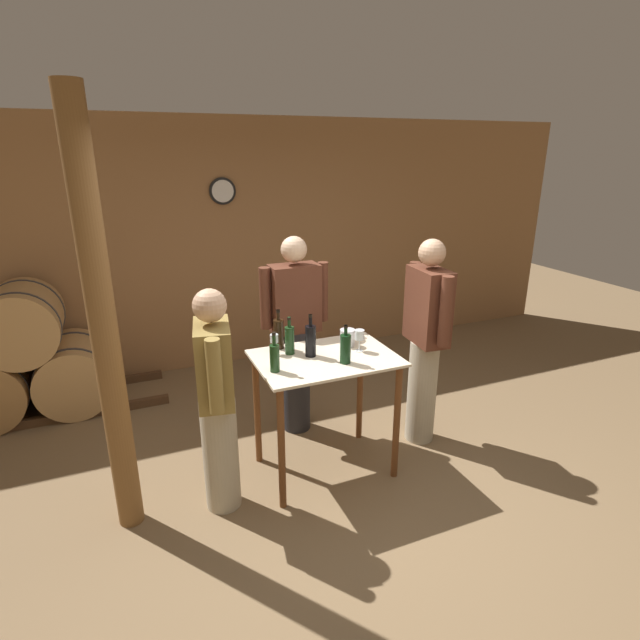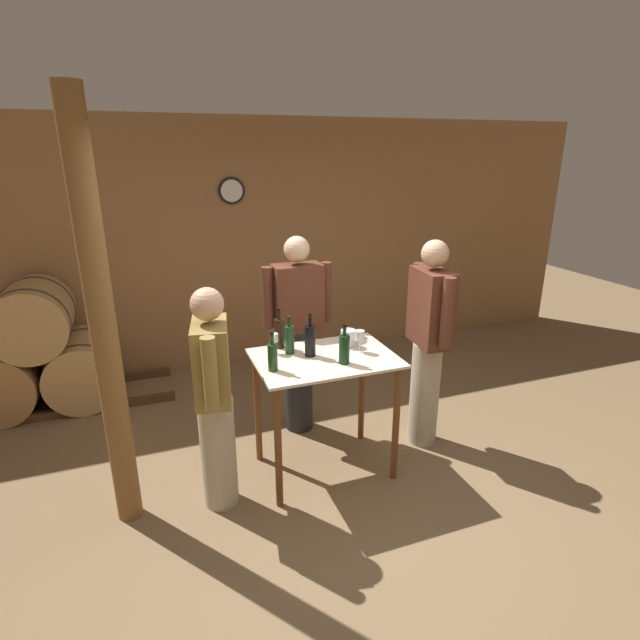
# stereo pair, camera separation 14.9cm
# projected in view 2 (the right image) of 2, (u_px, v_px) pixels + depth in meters

# --- Properties ---
(ground_plane) EXTENTS (14.00, 14.00, 0.00)m
(ground_plane) POSITION_uv_depth(u_px,v_px,m) (359.00, 502.00, 3.52)
(ground_plane) COLOR brown
(back_wall) EXTENTS (8.40, 0.08, 2.70)m
(back_wall) POSITION_uv_depth(u_px,v_px,m) (257.00, 244.00, 5.59)
(back_wall) COLOR #996B42
(back_wall) RESTS_ON ground_plane
(barrel_rack) EXTENTS (2.31, 0.76, 1.24)m
(barrel_rack) POSITION_uv_depth(u_px,v_px,m) (41.00, 357.00, 4.70)
(barrel_rack) COLOR #4C331E
(barrel_rack) RESTS_ON ground_plane
(tasting_table) EXTENTS (1.01, 0.71, 0.94)m
(tasting_table) POSITION_uv_depth(u_px,v_px,m) (325.00, 381.00, 3.66)
(tasting_table) COLOR beige
(tasting_table) RESTS_ON ground_plane
(wooden_post) EXTENTS (0.16, 0.16, 2.70)m
(wooden_post) POSITION_uv_depth(u_px,v_px,m) (103.00, 328.00, 2.97)
(wooden_post) COLOR brown
(wooden_post) RESTS_ON ground_plane
(wine_bottle_far_left) EXTENTS (0.07, 0.07, 0.28)m
(wine_bottle_far_left) POSITION_uv_depth(u_px,v_px,m) (273.00, 356.00, 3.35)
(wine_bottle_far_left) COLOR #193819
(wine_bottle_far_left) RESTS_ON tasting_table
(wine_bottle_left) EXTENTS (0.08, 0.08, 0.30)m
(wine_bottle_left) POSITION_uv_depth(u_px,v_px,m) (279.00, 333.00, 3.73)
(wine_bottle_left) COLOR black
(wine_bottle_left) RESTS_ON tasting_table
(wine_bottle_center) EXTENTS (0.07, 0.07, 0.28)m
(wine_bottle_center) POSITION_uv_depth(u_px,v_px,m) (289.00, 339.00, 3.63)
(wine_bottle_center) COLOR #193819
(wine_bottle_center) RESTS_ON tasting_table
(wine_bottle_right) EXTENTS (0.08, 0.08, 0.32)m
(wine_bottle_right) POSITION_uv_depth(u_px,v_px,m) (310.00, 340.00, 3.58)
(wine_bottle_right) COLOR black
(wine_bottle_right) RESTS_ON tasting_table
(wine_bottle_far_right) EXTENTS (0.08, 0.08, 0.28)m
(wine_bottle_far_right) POSITION_uv_depth(u_px,v_px,m) (345.00, 348.00, 3.46)
(wine_bottle_far_right) COLOR black
(wine_bottle_far_right) RESTS_ON tasting_table
(wine_glass_near_left) EXTENTS (0.06, 0.06, 0.15)m
(wine_glass_near_left) POSITION_uv_depth(u_px,v_px,m) (274.00, 339.00, 3.63)
(wine_glass_near_left) COLOR silver
(wine_glass_near_left) RESTS_ON tasting_table
(wine_glass_near_center) EXTENTS (0.07, 0.07, 0.16)m
(wine_glass_near_center) POSITION_uv_depth(u_px,v_px,m) (360.00, 336.00, 3.65)
(wine_glass_near_center) COLOR silver
(wine_glass_near_center) RESTS_ON tasting_table
(ice_bucket) EXTENTS (0.11, 0.11, 0.13)m
(ice_bucket) POSITION_uv_depth(u_px,v_px,m) (348.00, 338.00, 3.78)
(ice_bucket) COLOR silver
(ice_bucket) RESTS_ON tasting_table
(person_host) EXTENTS (0.25, 0.59, 1.72)m
(person_host) POSITION_uv_depth(u_px,v_px,m) (428.00, 341.00, 3.98)
(person_host) COLOR #B7AD93
(person_host) RESTS_ON ground_plane
(person_visitor_with_scarf) EXTENTS (0.59, 0.24, 1.71)m
(person_visitor_with_scarf) POSITION_uv_depth(u_px,v_px,m) (298.00, 332.00, 4.19)
(person_visitor_with_scarf) COLOR #232328
(person_visitor_with_scarf) RESTS_ON ground_plane
(person_visitor_bearded) EXTENTS (0.29, 0.58, 1.56)m
(person_visitor_bearded) POSITION_uv_depth(u_px,v_px,m) (214.00, 397.00, 3.27)
(person_visitor_bearded) COLOR #B7AD93
(person_visitor_bearded) RESTS_ON ground_plane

